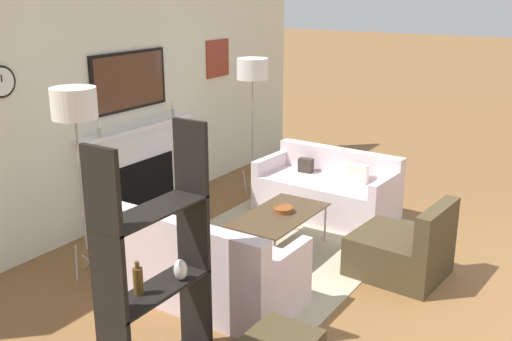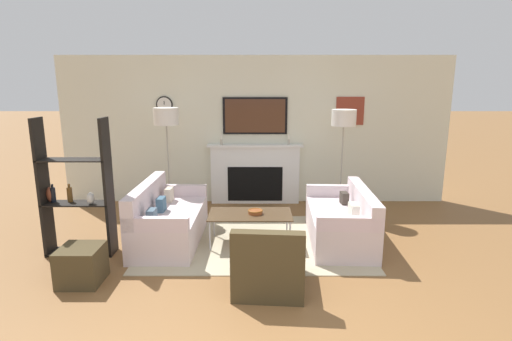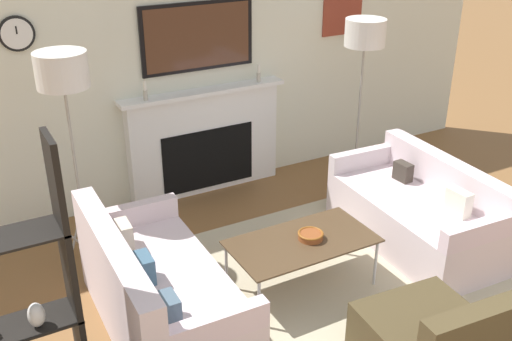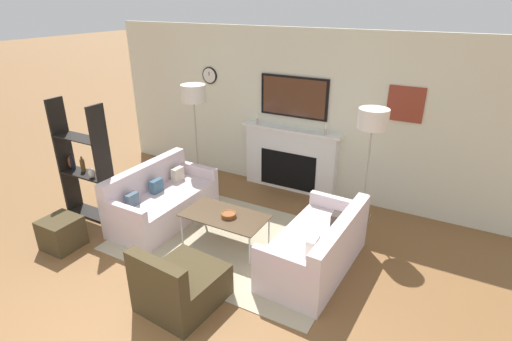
# 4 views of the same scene
# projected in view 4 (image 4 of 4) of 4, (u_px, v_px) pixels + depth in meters

# --- Properties ---
(fireplace_wall) EXTENTS (7.14, 0.28, 2.70)m
(fireplace_wall) POSITION_uv_depth(u_px,v_px,m) (294.00, 121.00, 6.66)
(fireplace_wall) COLOR silver
(fireplace_wall) RESTS_ON ground_plane
(area_rug) EXTENTS (3.08, 2.13, 0.01)m
(area_rug) POSITION_uv_depth(u_px,v_px,m) (233.00, 241.00, 5.55)
(area_rug) COLOR #B7AC8C
(area_rug) RESTS_ON ground_plane
(couch_left) EXTENTS (0.84, 1.68, 0.84)m
(couch_left) POSITION_uv_depth(u_px,v_px,m) (162.00, 202.00, 5.98)
(couch_left) COLOR silver
(couch_left) RESTS_ON ground_plane
(couch_right) EXTENTS (0.89, 1.68, 0.76)m
(couch_right) POSITION_uv_depth(u_px,v_px,m) (317.00, 249.00, 4.89)
(couch_right) COLOR silver
(couch_right) RESTS_ON ground_plane
(armchair) EXTENTS (0.81, 0.89, 0.77)m
(armchair) POSITION_uv_depth(u_px,v_px,m) (180.00, 286.00, 4.32)
(armchair) COLOR #453821
(armchair) RESTS_ON ground_plane
(coffee_table) EXTENTS (1.15, 0.62, 0.44)m
(coffee_table) POSITION_uv_depth(u_px,v_px,m) (225.00, 217.00, 5.35)
(coffee_table) COLOR #4C3823
(coffee_table) RESTS_ON ground_plane
(decorative_bowl) EXTENTS (0.21, 0.21, 0.06)m
(decorative_bowl) POSITION_uv_depth(u_px,v_px,m) (229.00, 215.00, 5.29)
(decorative_bowl) COLOR brown
(decorative_bowl) RESTS_ON coffee_table
(floor_lamp_left) EXTENTS (0.41, 0.41, 1.82)m
(floor_lamp_left) POSITION_uv_depth(u_px,v_px,m) (194.00, 95.00, 6.51)
(floor_lamp_left) COLOR #9E998E
(floor_lamp_left) RESTS_ON ground_plane
(floor_lamp_right) EXTENTS (0.40, 0.40, 1.80)m
(floor_lamp_right) POSITION_uv_depth(u_px,v_px,m) (373.00, 121.00, 5.24)
(floor_lamp_right) COLOR #9E998E
(floor_lamp_right) RESTS_ON ground_plane
(shelf_unit) EXTENTS (0.87, 0.28, 1.80)m
(shelf_unit) POSITION_uv_depth(u_px,v_px,m) (84.00, 165.00, 5.90)
(shelf_unit) COLOR black
(shelf_unit) RESTS_ON ground_plane
(ottoman) EXTENTS (0.45, 0.45, 0.42)m
(ottoman) POSITION_uv_depth(u_px,v_px,m) (62.00, 233.00, 5.36)
(ottoman) COLOR #453821
(ottoman) RESTS_ON ground_plane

